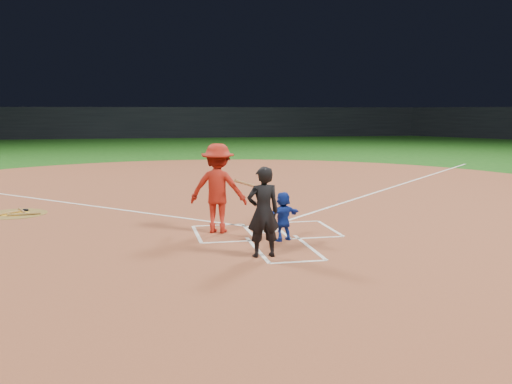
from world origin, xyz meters
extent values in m
plane|color=#164912|center=(0.00, 0.00, 0.00)|extent=(120.00, 120.00, 0.00)
cylinder|color=brown|center=(0.00, 6.00, 0.01)|extent=(28.00, 28.00, 0.01)
cube|color=black|center=(0.00, 48.00, 1.60)|extent=(80.00, 1.20, 3.20)
cylinder|color=silver|center=(0.00, 0.00, 0.02)|extent=(0.60, 0.60, 0.02)
cylinder|color=brown|center=(-6.18, 3.58, 0.02)|extent=(1.70, 1.70, 0.01)
cylinder|color=gold|center=(-6.18, 3.58, 0.02)|extent=(0.80, 0.80, 0.00)
cylinder|color=olive|center=(-6.03, 3.83, 0.05)|extent=(0.36, 0.81, 0.06)
cylinder|color=olive|center=(-6.38, 3.48, 0.05)|extent=(0.61, 0.67, 0.06)
cylinder|color=olive|center=(-5.88, 3.28, 0.05)|extent=(0.84, 0.20, 0.06)
torus|color=black|center=(-5.98, 3.98, 0.05)|extent=(0.19, 0.19, 0.05)
imported|color=#1430A4|center=(0.17, -1.00, 0.55)|extent=(1.03, 0.69, 1.07)
imported|color=black|center=(-0.55, -2.27, 0.88)|extent=(0.66, 0.46, 1.74)
cube|color=white|center=(-0.98, 0.92, 0.01)|extent=(1.22, 0.08, 0.01)
cube|color=white|center=(-0.98, -0.92, 0.01)|extent=(1.22, 0.08, 0.01)
cube|color=white|center=(-0.37, 0.00, 0.01)|extent=(0.08, 1.83, 0.01)
cube|color=white|center=(-1.59, 0.00, 0.01)|extent=(0.08, 1.83, 0.01)
cube|color=white|center=(0.98, 0.92, 0.01)|extent=(1.22, 0.08, 0.01)
cube|color=white|center=(0.98, -0.92, 0.01)|extent=(1.22, 0.08, 0.01)
cube|color=white|center=(0.37, 0.00, 0.01)|extent=(0.08, 1.83, 0.01)
cube|color=white|center=(1.59, 0.00, 0.01)|extent=(0.08, 1.83, 0.01)
cube|color=white|center=(-0.55, -1.70, 0.01)|extent=(0.08, 2.20, 0.01)
cube|color=white|center=(0.55, -1.70, 0.01)|extent=(0.08, 2.20, 0.01)
cube|color=white|center=(0.00, -2.80, 0.01)|extent=(1.10, 0.08, 0.01)
cube|color=white|center=(7.07, 7.37, 0.01)|extent=(14.21, 14.21, 0.01)
cube|color=white|center=(-7.07, 7.37, 0.01)|extent=(14.21, 14.21, 0.01)
imported|color=#A41E12|center=(-1.08, 0.13, 1.04)|extent=(1.51, 1.20, 2.05)
cylinder|color=#A06B3A|center=(-0.48, -0.02, 1.15)|extent=(0.62, 0.66, 0.28)
camera|label=1|loc=(-2.88, -12.70, 2.79)|focal=40.00mm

